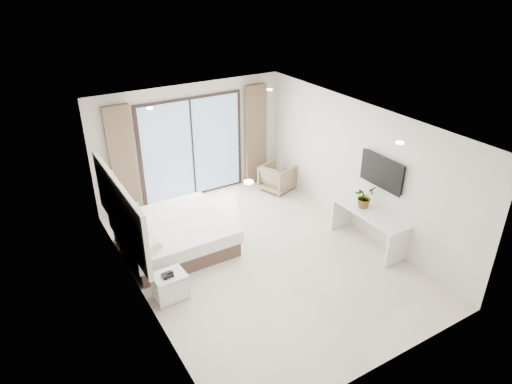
# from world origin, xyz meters

# --- Properties ---
(ground) EXTENTS (6.20, 6.20, 0.00)m
(ground) POSITION_xyz_m (0.00, 0.00, 0.00)
(ground) COLOR beige
(ground) RESTS_ON ground
(room_shell) EXTENTS (4.62, 6.22, 2.72)m
(room_shell) POSITION_xyz_m (-0.20, 0.86, 1.58)
(room_shell) COLOR silver
(room_shell) RESTS_ON ground
(bed) EXTENTS (2.02, 1.93, 0.70)m
(bed) POSITION_xyz_m (-1.30, 1.16, 0.30)
(bed) COLOR brown
(bed) RESTS_ON ground
(nightstand) EXTENTS (0.54, 0.45, 0.48)m
(nightstand) POSITION_xyz_m (-1.92, -0.22, 0.24)
(nightstand) COLOR white
(nightstand) RESTS_ON ground
(phone) EXTENTS (0.19, 0.15, 0.06)m
(phone) POSITION_xyz_m (-1.96, -0.26, 0.51)
(phone) COLOR black
(phone) RESTS_ON nightstand
(console_desk) EXTENTS (0.54, 1.73, 0.77)m
(console_desk) POSITION_xyz_m (2.04, -0.69, 0.57)
(console_desk) COLOR white
(console_desk) RESTS_ON ground
(plant) EXTENTS (0.48, 0.51, 0.34)m
(plant) POSITION_xyz_m (2.04, -0.51, 0.94)
(plant) COLOR #33662D
(plant) RESTS_ON console_desk
(armchair) EXTENTS (0.85, 0.88, 0.72)m
(armchair) POSITION_xyz_m (1.85, 2.26, 0.36)
(armchair) COLOR #907F5E
(armchair) RESTS_ON ground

